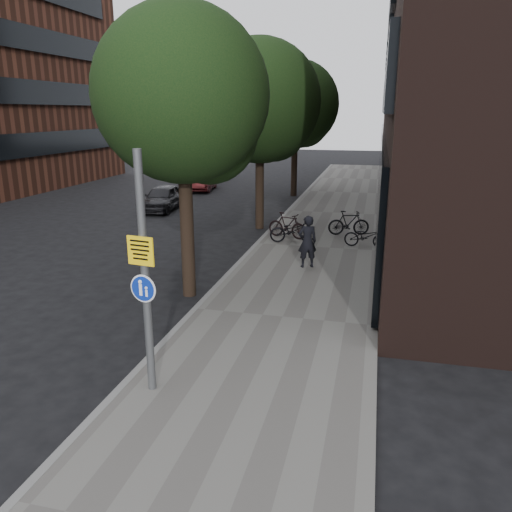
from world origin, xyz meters
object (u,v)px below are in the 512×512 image
(signpost, at_px, (145,275))
(pedestrian, at_px, (307,242))
(parked_car_near, at_px, (163,198))
(parked_bike_facade_near, at_px, (366,236))

(signpost, distance_m, pedestrian, 8.17)
(signpost, height_order, parked_car_near, signpost)
(parked_bike_facade_near, xyz_separation_m, parked_car_near, (-10.38, 5.47, 0.11))
(pedestrian, bearing_deg, parked_car_near, -67.84)
(signpost, xyz_separation_m, pedestrian, (1.67, 7.89, -1.30))
(signpost, distance_m, parked_car_near, 17.76)
(pedestrian, relative_size, parked_bike_facade_near, 1.06)
(pedestrian, distance_m, parked_bike_facade_near, 3.41)
(signpost, relative_size, parked_bike_facade_near, 2.69)
(pedestrian, xyz_separation_m, parked_bike_facade_near, (1.75, 2.90, -0.42))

